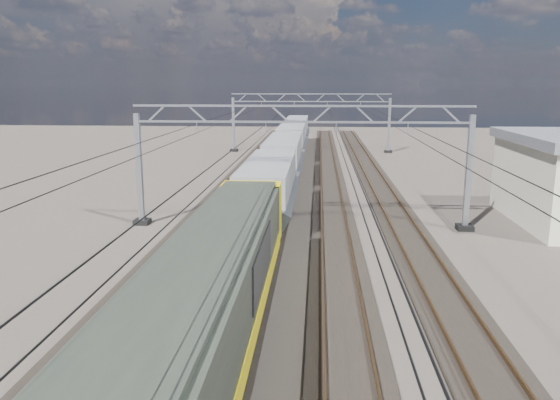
# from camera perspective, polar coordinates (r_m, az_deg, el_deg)

# --- Properties ---
(ground) EXTENTS (160.00, 160.00, 0.00)m
(ground) POSITION_cam_1_polar(r_m,az_deg,el_deg) (28.36, 1.83, -4.91)
(ground) COLOR black
(ground) RESTS_ON ground
(track_outer_west) EXTENTS (2.60, 140.00, 0.30)m
(track_outer_west) POSITION_cam_1_polar(r_m,az_deg,el_deg) (29.18, -10.06, -4.46)
(track_outer_west) COLOR black
(track_outer_west) RESTS_ON ground
(track_loco) EXTENTS (2.60, 140.00, 0.30)m
(track_loco) POSITION_cam_1_polar(r_m,az_deg,el_deg) (28.48, -2.20, -4.69)
(track_loco) COLOR black
(track_loco) RESTS_ON ground
(track_inner_east) EXTENTS (2.60, 140.00, 0.30)m
(track_inner_east) POSITION_cam_1_polar(r_m,az_deg,el_deg) (28.34, 5.89, -4.83)
(track_inner_east) COLOR black
(track_inner_east) RESTS_ON ground
(track_outer_east) EXTENTS (2.60, 140.00, 0.30)m
(track_outer_east) POSITION_cam_1_polar(r_m,az_deg,el_deg) (28.76, 13.91, -4.88)
(track_outer_east) COLOR black
(track_outer_east) RESTS_ON ground
(catenary_gantry_mid) EXTENTS (19.90, 0.90, 7.11)m
(catenary_gantry_mid) POSITION_cam_1_polar(r_m,az_deg,el_deg) (31.43, 2.17, 4.06)
(catenary_gantry_mid) COLOR #9CA1AB
(catenary_gantry_mid) RESTS_ON ground
(catenary_gantry_far) EXTENTS (19.90, 0.90, 7.11)m
(catenary_gantry_far) POSITION_cam_1_polar(r_m,az_deg,el_deg) (67.25, 3.21, 8.33)
(catenary_gantry_far) COLOR #9CA1AB
(catenary_gantry_far) RESTS_ON ground
(overhead_wires) EXTENTS (12.03, 140.00, 0.53)m
(overhead_wires) POSITION_cam_1_polar(r_m,az_deg,el_deg) (35.21, 2.41, 7.94)
(overhead_wires) COLOR black
(overhead_wires) RESTS_ON ground
(locomotive) EXTENTS (2.76, 21.10, 3.62)m
(locomotive) POSITION_cam_1_polar(r_m,az_deg,el_deg) (16.33, -6.96, -9.41)
(locomotive) COLOR black
(locomotive) RESTS_ON ground
(hopper_wagon_lead) EXTENTS (3.38, 13.00, 3.25)m
(hopper_wagon_lead) POSITION_cam_1_polar(r_m,az_deg,el_deg) (33.30, -1.21, 1.60)
(hopper_wagon_lead) COLOR black
(hopper_wagon_lead) RESTS_ON ground
(hopper_wagon_mid) EXTENTS (3.38, 13.00, 3.25)m
(hopper_wagon_mid) POSITION_cam_1_polar(r_m,az_deg,el_deg) (47.29, 0.36, 4.73)
(hopper_wagon_mid) COLOR black
(hopper_wagon_mid) RESTS_ON ground
(hopper_wagon_third) EXTENTS (3.38, 13.00, 3.25)m
(hopper_wagon_third) POSITION_cam_1_polar(r_m,az_deg,el_deg) (61.38, 1.22, 6.42)
(hopper_wagon_third) COLOR black
(hopper_wagon_third) RESTS_ON ground
(hopper_wagon_fourth) EXTENTS (3.38, 13.00, 3.25)m
(hopper_wagon_fourth) POSITION_cam_1_polar(r_m,az_deg,el_deg) (75.50, 1.76, 7.48)
(hopper_wagon_fourth) COLOR black
(hopper_wagon_fourth) RESTS_ON ground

